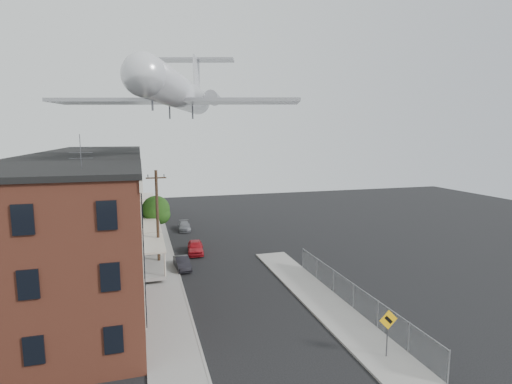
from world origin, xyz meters
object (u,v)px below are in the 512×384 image
at_px(warning_sign, 388,326).
at_px(street_tree, 157,211).
at_px(utility_pole, 157,218).
at_px(airplane, 180,93).
at_px(car_mid, 182,263).
at_px(car_near, 195,247).
at_px(car_far, 184,226).

xyz_separation_m(warning_sign, street_tree, (-10.87, 28.95, 1.57)).
height_order(utility_pole, airplane, airplane).
relative_size(street_tree, car_mid, 1.51).
distance_m(car_near, car_mid, 4.85).
bearing_deg(utility_pole, street_tree, 88.11).
xyz_separation_m(car_near, car_far, (0.00, 10.52, -0.14)).
relative_size(utility_pole, street_tree, 1.73).
height_order(utility_pole, street_tree, utility_pole).
distance_m(car_far, airplane, 19.34).
bearing_deg(airplane, warning_sign, -68.08).
bearing_deg(utility_pole, airplane, 44.12).
relative_size(utility_pole, car_near, 2.29).
bearing_deg(airplane, car_mid, -98.78).
height_order(warning_sign, car_far, warning_sign).
xyz_separation_m(car_far, airplane, (-1.25, -11.46, 15.52)).
xyz_separation_m(warning_sign, car_near, (-7.40, 22.44, -1.21)).
relative_size(car_mid, car_far, 0.94).
relative_size(warning_sign, car_far, 0.77).
relative_size(car_near, car_far, 1.07).
bearing_deg(warning_sign, car_mid, 117.15).
relative_size(car_far, airplane, 0.14).
bearing_deg(car_mid, warning_sign, -67.00).
xyz_separation_m(utility_pole, airplane, (2.55, 2.47, 11.38)).
distance_m(utility_pole, car_near, 6.49).
bearing_deg(warning_sign, utility_pole, 120.48).
bearing_deg(car_mid, car_far, 79.01).
relative_size(street_tree, car_far, 1.42).
bearing_deg(car_mid, utility_pole, 147.27).
height_order(warning_sign, car_mid, warning_sign).
bearing_deg(street_tree, airplane, -73.39).
height_order(warning_sign, utility_pole, utility_pole).
relative_size(street_tree, airplane, 0.20).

